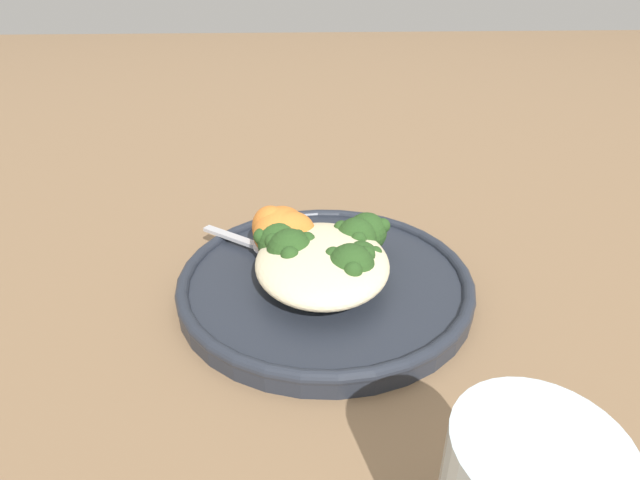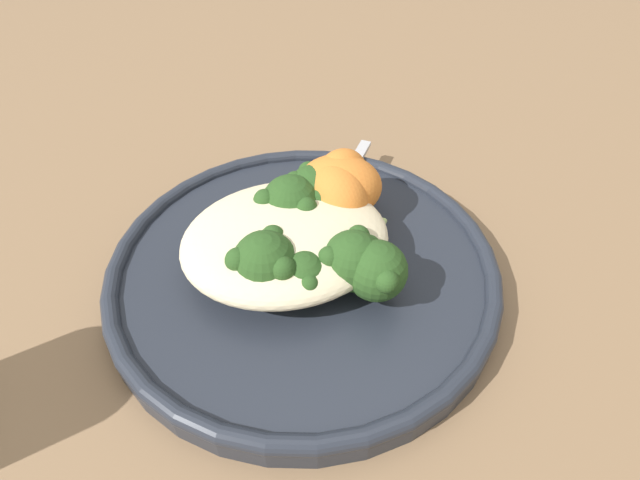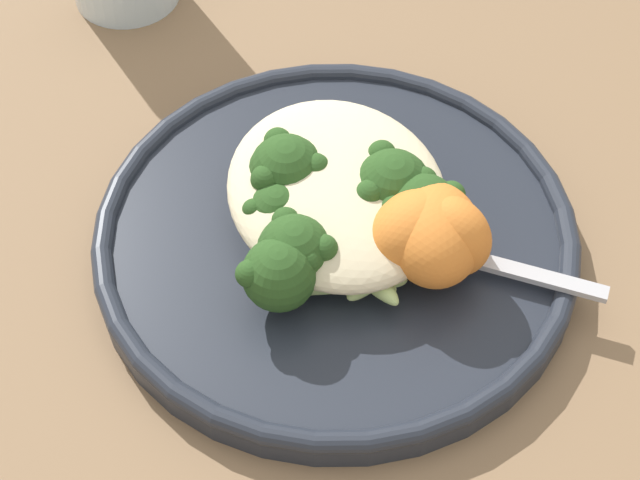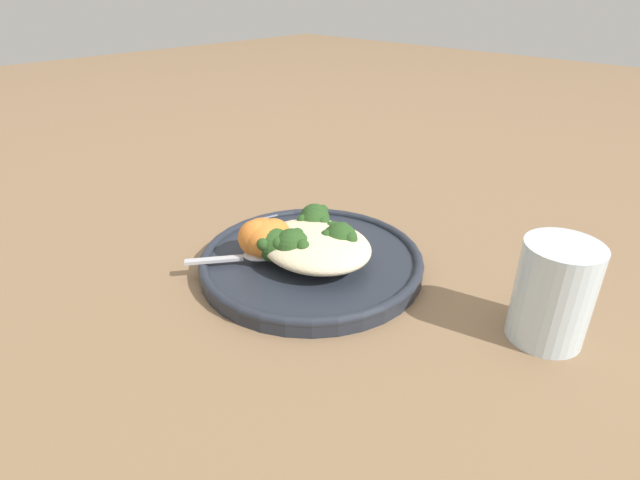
{
  "view_description": "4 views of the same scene",
  "coord_description": "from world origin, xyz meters",
  "px_view_note": "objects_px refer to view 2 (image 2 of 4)",
  "views": [
    {
      "loc": [
        -0.39,
        0.01,
        0.27
      ],
      "look_at": [
        0.02,
        -0.01,
        0.05
      ],
      "focal_mm": 28.0,
      "sensor_mm": 36.0,
      "label": 1
    },
    {
      "loc": [
        -0.05,
        -0.25,
        0.27
      ],
      "look_at": [
        0.01,
        -0.04,
        0.05
      ],
      "focal_mm": 28.0,
      "sensor_mm": 36.0,
      "label": 2
    },
    {
      "loc": [
        0.35,
        -0.14,
        0.48
      ],
      "look_at": [
        0.02,
        -0.03,
        0.04
      ],
      "focal_mm": 60.0,
      "sensor_mm": 36.0,
      "label": 3
    },
    {
      "loc": [
        -0.38,
        0.36,
        0.32
      ],
      "look_at": [
        -0.01,
        -0.03,
        0.04
      ],
      "focal_mm": 28.0,
      "sensor_mm": 36.0,
      "label": 4
    }
  ],
  "objects_px": {
    "spoon": "(336,192)",
    "broccoli_stalk_2": "(301,225)",
    "plate": "(307,266)",
    "broccoli_stalk_5": "(354,257)",
    "broccoli_stalk_4": "(317,266)",
    "quinoa_mound": "(285,239)",
    "sweet_potato_chunk_1": "(341,179)",
    "broccoli_stalk_0": "(320,197)",
    "broccoli_stalk_6": "(375,266)",
    "broccoli_stalk_3": "(282,258)",
    "broccoli_stalk_1": "(297,208)",
    "sweet_potato_chunk_2": "(335,193)",
    "sweet_potato_chunk_0": "(339,186)"
  },
  "relations": [
    {
      "from": "broccoli_stalk_4",
      "to": "sweet_potato_chunk_2",
      "type": "relative_size",
      "value": 1.52
    },
    {
      "from": "broccoli_stalk_2",
      "to": "broccoli_stalk_0",
      "type": "bearing_deg",
      "value": -116.51
    },
    {
      "from": "broccoli_stalk_5",
      "to": "spoon",
      "type": "relative_size",
      "value": 0.78
    },
    {
      "from": "broccoli_stalk_0",
      "to": "broccoli_stalk_6",
      "type": "height_order",
      "value": "broccoli_stalk_0"
    },
    {
      "from": "broccoli_stalk_1",
      "to": "broccoli_stalk_0",
      "type": "bearing_deg",
      "value": -125.06
    },
    {
      "from": "broccoli_stalk_4",
      "to": "broccoli_stalk_6",
      "type": "relative_size",
      "value": 0.9
    },
    {
      "from": "plate",
      "to": "broccoli_stalk_5",
      "type": "distance_m",
      "value": 0.05
    },
    {
      "from": "broccoli_stalk_0",
      "to": "sweet_potato_chunk_2",
      "type": "xyz_separation_m",
      "value": [
        0.01,
        -0.0,
        0.0
      ]
    },
    {
      "from": "broccoli_stalk_5",
      "to": "broccoli_stalk_0",
      "type": "bearing_deg",
      "value": -148.84
    },
    {
      "from": "broccoli_stalk_3",
      "to": "sweet_potato_chunk_2",
      "type": "height_order",
      "value": "sweet_potato_chunk_2"
    },
    {
      "from": "sweet_potato_chunk_0",
      "to": "broccoli_stalk_2",
      "type": "bearing_deg",
      "value": -146.0
    },
    {
      "from": "sweet_potato_chunk_0",
      "to": "sweet_potato_chunk_2",
      "type": "distance_m",
      "value": 0.01
    },
    {
      "from": "broccoli_stalk_4",
      "to": "sweet_potato_chunk_2",
      "type": "xyz_separation_m",
      "value": [
        0.03,
        0.06,
        0.01
      ]
    },
    {
      "from": "broccoli_stalk_3",
      "to": "spoon",
      "type": "bearing_deg",
      "value": -147.26
    },
    {
      "from": "broccoli_stalk_3",
      "to": "sweet_potato_chunk_2",
      "type": "distance_m",
      "value": 0.07
    },
    {
      "from": "quinoa_mound",
      "to": "broccoli_stalk_6",
      "type": "height_order",
      "value": "broccoli_stalk_6"
    },
    {
      "from": "broccoli_stalk_0",
      "to": "broccoli_stalk_1",
      "type": "relative_size",
      "value": 0.99
    },
    {
      "from": "broccoli_stalk_0",
      "to": "broccoli_stalk_3",
      "type": "xyz_separation_m",
      "value": [
        -0.04,
        -0.05,
        -0.0
      ]
    },
    {
      "from": "broccoli_stalk_0",
      "to": "sweet_potato_chunk_2",
      "type": "distance_m",
      "value": 0.01
    },
    {
      "from": "broccoli_stalk_4",
      "to": "broccoli_stalk_5",
      "type": "distance_m",
      "value": 0.02
    },
    {
      "from": "quinoa_mound",
      "to": "broccoli_stalk_0",
      "type": "relative_size",
      "value": 1.68
    },
    {
      "from": "broccoli_stalk_0",
      "to": "broccoli_stalk_5",
      "type": "distance_m",
      "value": 0.06
    },
    {
      "from": "broccoli_stalk_0",
      "to": "broccoli_stalk_3",
      "type": "distance_m",
      "value": 0.07
    },
    {
      "from": "broccoli_stalk_1",
      "to": "sweet_potato_chunk_1",
      "type": "bearing_deg",
      "value": -120.98
    },
    {
      "from": "broccoli_stalk_0",
      "to": "sweet_potato_chunk_1",
      "type": "height_order",
      "value": "sweet_potato_chunk_1"
    },
    {
      "from": "broccoli_stalk_1",
      "to": "broccoli_stalk_5",
      "type": "relative_size",
      "value": 1.07
    },
    {
      "from": "sweet_potato_chunk_2",
      "to": "spoon",
      "type": "relative_size",
      "value": 0.56
    },
    {
      "from": "broccoli_stalk_2",
      "to": "broccoli_stalk_6",
      "type": "height_order",
      "value": "broccoli_stalk_6"
    },
    {
      "from": "broccoli_stalk_3",
      "to": "broccoli_stalk_6",
      "type": "bearing_deg",
      "value": 139.39
    },
    {
      "from": "broccoli_stalk_5",
      "to": "sweet_potato_chunk_0",
      "type": "xyz_separation_m",
      "value": [
        0.01,
        0.07,
        0.0
      ]
    },
    {
      "from": "broccoli_stalk_2",
      "to": "broccoli_stalk_3",
      "type": "distance_m",
      "value": 0.04
    },
    {
      "from": "broccoli_stalk_1",
      "to": "sweet_potato_chunk_0",
      "type": "height_order",
      "value": "sweet_potato_chunk_0"
    },
    {
      "from": "broccoli_stalk_5",
      "to": "sweet_potato_chunk_2",
      "type": "bearing_deg",
      "value": -158.52
    },
    {
      "from": "spoon",
      "to": "broccoli_stalk_2",
      "type": "bearing_deg",
      "value": 172.53
    },
    {
      "from": "broccoli_stalk_6",
      "to": "sweet_potato_chunk_1",
      "type": "relative_size",
      "value": 2.02
    },
    {
      "from": "broccoli_stalk_5",
      "to": "broccoli_stalk_6",
      "type": "distance_m",
      "value": 0.02
    },
    {
      "from": "broccoli_stalk_2",
      "to": "spoon",
      "type": "height_order",
      "value": "broccoli_stalk_2"
    },
    {
      "from": "broccoli_stalk_6",
      "to": "spoon",
      "type": "bearing_deg",
      "value": -174.77
    },
    {
      "from": "sweet_potato_chunk_1",
      "to": "broccoli_stalk_3",
      "type": "bearing_deg",
      "value": -132.51
    },
    {
      "from": "broccoli_stalk_5",
      "to": "broccoli_stalk_4",
      "type": "bearing_deg",
      "value": -69.23
    },
    {
      "from": "spoon",
      "to": "sweet_potato_chunk_2",
      "type": "bearing_deg",
      "value": -163.82
    },
    {
      "from": "plate",
      "to": "quinoa_mound",
      "type": "bearing_deg",
      "value": 164.62
    },
    {
      "from": "broccoli_stalk_0",
      "to": "broccoli_stalk_3",
      "type": "height_order",
      "value": "broccoli_stalk_3"
    },
    {
      "from": "plate",
      "to": "broccoli_stalk_2",
      "type": "xyz_separation_m",
      "value": [
        0.0,
        0.02,
        0.02
      ]
    },
    {
      "from": "broccoli_stalk_4",
      "to": "sweet_potato_chunk_1",
      "type": "distance_m",
      "value": 0.08
    },
    {
      "from": "broccoli_stalk_3",
      "to": "sweet_potato_chunk_0",
      "type": "xyz_separation_m",
      "value": [
        0.06,
        0.06,
        0.0
      ]
    },
    {
      "from": "broccoli_stalk_6",
      "to": "sweet_potato_chunk_1",
      "type": "height_order",
      "value": "sweet_potato_chunk_1"
    },
    {
      "from": "quinoa_mound",
      "to": "sweet_potato_chunk_2",
      "type": "relative_size",
      "value": 2.51
    },
    {
      "from": "quinoa_mound",
      "to": "broccoli_stalk_4",
      "type": "xyz_separation_m",
      "value": [
        0.01,
        -0.03,
        -0.0
      ]
    },
    {
      "from": "quinoa_mound",
      "to": "broccoli_stalk_3",
      "type": "height_order",
      "value": "broccoli_stalk_3"
    }
  ]
}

